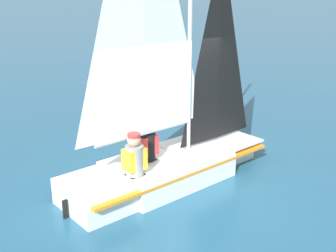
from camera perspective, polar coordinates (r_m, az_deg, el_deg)
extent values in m
plane|color=#235675|center=(7.81, 0.00, -7.30)|extent=(260.00, 260.00, 0.00)
cube|color=white|center=(7.71, 0.00, -5.81)|extent=(2.42, 1.78, 0.45)
cube|color=white|center=(8.72, 7.77, -3.02)|extent=(1.05, 0.92, 0.45)
cube|color=white|center=(6.91, -9.94, -9.17)|extent=(1.13, 1.31, 0.45)
cube|color=orange|center=(7.65, 0.00, -4.83)|extent=(4.09, 2.15, 0.05)
cube|color=silver|center=(8.32, 5.74, -2.23)|extent=(2.01, 1.59, 0.04)
cylinder|color=#B7B7BC|center=(7.36, 3.06, 16.44)|extent=(0.08, 0.08, 5.38)
cylinder|color=#B7B7BC|center=(7.12, -3.05, -0.89)|extent=(1.96, 0.49, 0.07)
pyramid|color=black|center=(7.96, 6.94, 10.89)|extent=(1.32, 0.33, 3.63)
cube|color=black|center=(6.73, -13.75, -10.88)|extent=(0.08, 0.05, 0.31)
cube|color=black|center=(7.62, -2.82, -6.10)|extent=(0.32, 0.29, 0.45)
cylinder|color=black|center=(7.43, -2.87, -2.77)|extent=(0.36, 0.36, 0.50)
cube|color=red|center=(7.42, -2.88, -2.59)|extent=(0.39, 0.33, 0.35)
sphere|color=#A87A56|center=(7.31, -2.92, -0.22)|extent=(0.22, 0.22, 0.22)
cylinder|color=white|center=(7.29, -2.93, 0.40)|extent=(0.25, 0.25, 0.06)
cube|color=black|center=(7.07, -4.46, -8.19)|extent=(0.32, 0.29, 0.45)
cylinder|color=gray|center=(6.87, -4.56, -4.65)|extent=(0.36, 0.36, 0.50)
cube|color=yellow|center=(6.86, -4.56, -4.45)|extent=(0.39, 0.33, 0.35)
sphere|color=tan|center=(6.74, -4.63, -1.92)|extent=(0.22, 0.22, 0.22)
cylinder|color=red|center=(6.71, -4.65, -1.26)|extent=(0.25, 0.25, 0.06)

